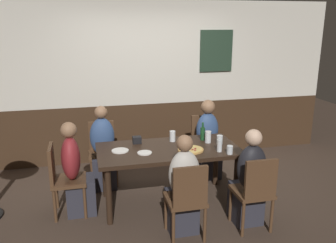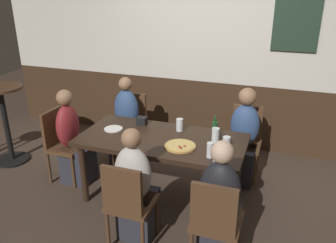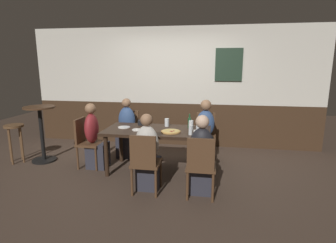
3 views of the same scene
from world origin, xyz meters
name	(u,v)px [view 3 (image 3 of 3)]	position (x,y,z in m)	size (l,w,h in m)	color
ground_plane	(158,171)	(0.00, 0.00, 0.00)	(12.00, 12.00, 0.00)	#423328
wall_back	(173,87)	(0.01, 1.65, 1.30)	(6.40, 0.13, 2.60)	#3D2819
dining_table	(157,134)	(0.00, 0.00, 0.66)	(1.76, 0.86, 0.74)	black
chair_left_far	(129,130)	(-0.77, 0.85, 0.50)	(0.40, 0.40, 0.88)	#513521
chair_head_west	(86,140)	(-1.29, 0.00, 0.50)	(0.40, 0.40, 0.88)	#513521
chair_right_near	(201,164)	(0.77, -0.85, 0.50)	(0.40, 0.40, 0.88)	#513521
chair_mid_near	(145,161)	(0.00, -0.85, 0.50)	(0.40, 0.40, 0.88)	#513521
chair_right_far	(205,133)	(0.77, 0.85, 0.50)	(0.40, 0.40, 0.88)	#513521
person_left_far	(127,132)	(-0.77, 0.68, 0.48)	(0.34, 0.37, 1.16)	#2D2D38
person_head_west	(95,141)	(-1.13, 0.00, 0.48)	(0.37, 0.34, 1.15)	#2D2D38
person_right_near	(201,161)	(0.77, -0.68, 0.48)	(0.34, 0.37, 1.15)	#2D2D38
person_mid_near	(148,158)	(0.00, -0.68, 0.48)	(0.34, 0.37, 1.14)	#2D2D38
person_right_far	(205,135)	(0.77, 0.69, 0.50)	(0.34, 0.37, 1.16)	#2D2D38
pizza	(171,131)	(0.25, -0.14, 0.75)	(0.32, 0.32, 0.03)	tan
tumbler_short	(198,128)	(0.68, 0.01, 0.79)	(0.08, 0.08, 0.11)	silver
pint_glass_stout	(191,126)	(0.55, 0.09, 0.81)	(0.08, 0.08, 0.15)	silver
beer_glass_tall	(196,134)	(0.67, -0.36, 0.78)	(0.07, 0.07, 0.10)	silver
highball_clear	(190,131)	(0.58, -0.26, 0.81)	(0.06, 0.06, 0.15)	silver
beer_glass_half	(167,123)	(0.12, 0.25, 0.80)	(0.08, 0.08, 0.14)	silver
beer_bottle_green	(190,122)	(0.52, 0.21, 0.83)	(0.06, 0.06, 0.24)	#194723
plate_white_large	(124,127)	(-0.60, 0.03, 0.75)	(0.21, 0.21, 0.01)	white
plate_white_small	(137,130)	(-0.32, -0.11, 0.75)	(0.18, 0.18, 0.01)	white
condiment_caddy	(141,123)	(-0.35, 0.28, 0.79)	(0.11, 0.09, 0.09)	black
side_bar_table	(41,129)	(-2.24, 0.13, 0.62)	(0.56, 0.56, 1.05)	black
bar_stool	(15,133)	(-2.69, -0.02, 0.56)	(0.34, 0.34, 0.72)	brown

